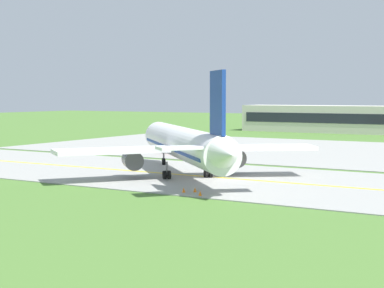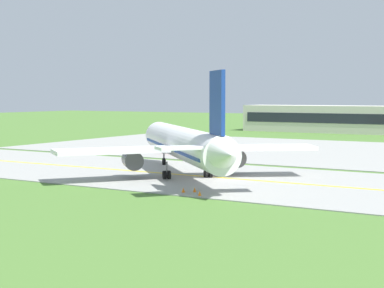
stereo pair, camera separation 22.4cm
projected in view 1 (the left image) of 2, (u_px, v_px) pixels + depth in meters
name	position (u px, v px, depth m)	size (l,w,h in m)	color
ground_plane	(235.00, 180.00, 74.67)	(500.00, 500.00, 0.00)	#47702D
taxiway_strip	(235.00, 179.00, 74.66)	(240.00, 28.00, 0.10)	gray
taxiway_centreline	(235.00, 179.00, 74.66)	(220.00, 0.60, 0.01)	yellow
airplane_lead	(185.00, 144.00, 76.39)	(31.03, 31.43, 12.70)	white
service_truck_baggage	(177.00, 145.00, 107.22)	(6.06, 2.49, 2.60)	red
terminal_building	(368.00, 120.00, 164.70)	(69.35, 11.29, 8.59)	beige
traffic_cone_near_edge	(184.00, 190.00, 64.20)	(0.44, 0.44, 0.60)	orange
traffic_cone_mid_edge	(200.00, 194.00, 62.09)	(0.44, 0.44, 0.60)	orange
traffic_cone_far_edge	(195.00, 190.00, 64.37)	(0.44, 0.44, 0.60)	orange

